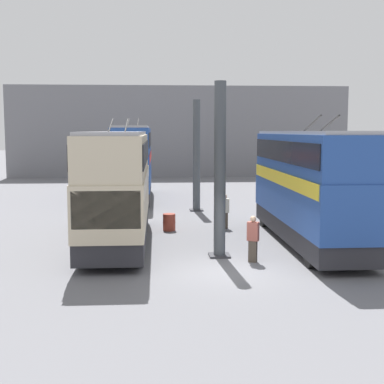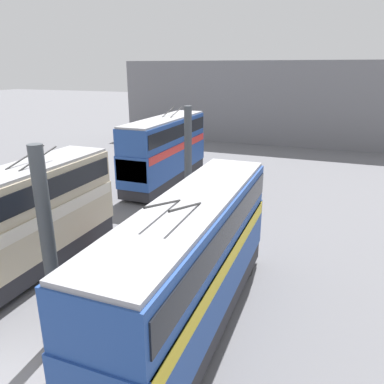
# 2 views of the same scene
# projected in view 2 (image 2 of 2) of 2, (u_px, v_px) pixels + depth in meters

# --- Properties ---
(depot_back_wall) EXTENTS (0.50, 36.00, 9.60)m
(depot_back_wall) POSITION_uv_depth(u_px,v_px,m) (264.00, 104.00, 43.55)
(depot_back_wall) COLOR slate
(depot_back_wall) RESTS_ON ground_plane
(support_column_near) EXTENTS (0.81, 0.81, 6.76)m
(support_column_near) POSITION_uv_depth(u_px,v_px,m) (49.00, 252.00, 11.96)
(support_column_near) COLOR #42474C
(support_column_near) RESTS_ON ground_plane
(support_column_far) EXTENTS (0.81, 0.81, 6.76)m
(support_column_far) POSITION_uv_depth(u_px,v_px,m) (188.00, 165.00, 22.65)
(support_column_far) COLOR #42474C
(support_column_far) RESTS_ON ground_plane
(bus_left_far) EXTENTS (11.34, 2.54, 5.50)m
(bus_left_far) POSITION_uv_depth(u_px,v_px,m) (193.00, 258.00, 12.59)
(bus_left_far) COLOR black
(bus_left_far) RESTS_ON ground_plane
(bus_right_mid) EXTENTS (10.77, 2.54, 5.46)m
(bus_right_mid) POSITION_uv_depth(u_px,v_px,m) (16.00, 219.00, 15.85)
(bus_right_mid) COLOR black
(bus_right_mid) RESTS_ON ground_plane
(bus_right_far) EXTENTS (10.87, 2.54, 5.83)m
(bus_right_far) POSITION_uv_depth(u_px,v_px,m) (166.00, 147.00, 29.12)
(bus_right_far) COLOR black
(bus_right_far) RESTS_ON ground_plane
(person_aisle_foreground) EXTENTS (0.40, 0.48, 1.75)m
(person_aisle_foreground) POSITION_uv_depth(u_px,v_px,m) (66.00, 341.00, 11.44)
(person_aisle_foreground) COLOR #473D33
(person_aisle_foreground) RESTS_ON ground_plane
(person_aisle_midway) EXTENTS (0.25, 0.43, 1.73)m
(person_aisle_midway) POSITION_uv_depth(u_px,v_px,m) (160.00, 244.00, 17.68)
(person_aisle_midway) COLOR #473D33
(person_aisle_midway) RESTS_ON ground_plane
(oil_drum) EXTENTS (0.64, 0.64, 0.83)m
(oil_drum) POSITION_uv_depth(u_px,v_px,m) (105.00, 248.00, 18.42)
(oil_drum) COLOR #933828
(oil_drum) RESTS_ON ground_plane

